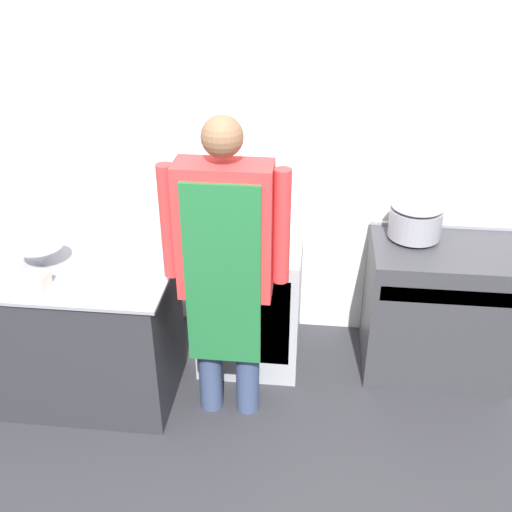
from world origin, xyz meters
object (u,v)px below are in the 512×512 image
object	(u,v)px
fridge_unit	(251,299)
mixing_bowl	(41,255)
person_cook	(225,259)
stock_pot	(416,219)
stove	(438,308)
plastic_tub	(35,281)

from	to	relation	value
fridge_unit	mixing_bowl	bearing A→B (deg)	-159.30
fridge_unit	person_cook	bearing A→B (deg)	-97.35
fridge_unit	stock_pot	bearing A→B (deg)	6.35
mixing_bowl	stock_pot	size ratio (longest dim) A/B	0.86
fridge_unit	mixing_bowl	size ratio (longest dim) A/B	3.16
stove	plastic_tub	size ratio (longest dim) A/B	7.07
person_cook	stock_pot	size ratio (longest dim) A/B	5.68
stove	stock_pot	size ratio (longest dim) A/B	2.83
mixing_bowl	plastic_tub	world-z (taller)	mixing_bowl
stove	fridge_unit	world-z (taller)	stove
mixing_bowl	fridge_unit	bearing A→B (deg)	20.70
person_cook	mixing_bowl	xyz separation A→B (m)	(-1.10, 0.11, -0.11)
fridge_unit	plastic_tub	world-z (taller)	plastic_tub
plastic_tub	mixing_bowl	bearing A→B (deg)	106.10
stove	plastic_tub	world-z (taller)	plastic_tub
stock_pot	stove	bearing A→B (deg)	-27.54
mixing_bowl	stock_pot	xyz separation A→B (m)	(2.18, 0.55, 0.08)
stove	stock_pot	world-z (taller)	stock_pot
fridge_unit	stock_pot	distance (m)	1.18
plastic_tub	fridge_unit	bearing A→B (deg)	32.04
stove	stock_pot	distance (m)	0.63
fridge_unit	person_cook	world-z (taller)	person_cook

